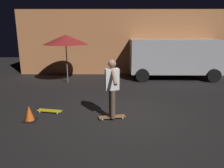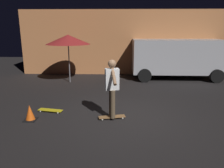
{
  "view_description": "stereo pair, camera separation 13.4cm",
  "coord_description": "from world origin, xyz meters",
  "px_view_note": "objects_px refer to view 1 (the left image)",
  "views": [
    {
      "loc": [
        -0.29,
        -6.02,
        2.55
      ],
      "look_at": [
        -0.33,
        -0.13,
        1.05
      ],
      "focal_mm": 34.62,
      "sensor_mm": 36.0,
      "label": 1
    },
    {
      "loc": [
        -0.15,
        -6.01,
        2.55
      ],
      "look_at": [
        -0.33,
        -0.13,
        1.05
      ],
      "focal_mm": 34.62,
      "sensor_mm": 36.0,
      "label": 2
    }
  ],
  "objects_px": {
    "parked_van": "(174,56)",
    "patio_umbrella": "(66,40)",
    "skateboard_spare": "(50,111)",
    "traffic_cone": "(29,114)",
    "skateboard_ridden": "(112,117)",
    "skater": "(112,84)"
  },
  "relations": [
    {
      "from": "skateboard_ridden",
      "to": "skater",
      "type": "relative_size",
      "value": 0.48
    },
    {
      "from": "parked_van",
      "to": "traffic_cone",
      "type": "bearing_deg",
      "value": -134.42
    },
    {
      "from": "skateboard_spare",
      "to": "traffic_cone",
      "type": "xyz_separation_m",
      "value": [
        -0.38,
        -0.65,
        0.16
      ]
    },
    {
      "from": "parked_van",
      "to": "skateboard_spare",
      "type": "bearing_deg",
      "value": -135.9
    },
    {
      "from": "skateboard_ridden",
      "to": "skateboard_spare",
      "type": "height_order",
      "value": "same"
    },
    {
      "from": "skateboard_spare",
      "to": "patio_umbrella",
      "type": "bearing_deg",
      "value": 93.39
    },
    {
      "from": "patio_umbrella",
      "to": "skateboard_spare",
      "type": "bearing_deg",
      "value": -86.61
    },
    {
      "from": "parked_van",
      "to": "skateboard_spare",
      "type": "distance_m",
      "value": 7.35
    },
    {
      "from": "skateboard_spare",
      "to": "traffic_cone",
      "type": "distance_m",
      "value": 0.77
    },
    {
      "from": "patio_umbrella",
      "to": "skateboard_spare",
      "type": "distance_m",
      "value": 4.43
    },
    {
      "from": "parked_van",
      "to": "skateboard_ridden",
      "type": "relative_size",
      "value": 5.76
    },
    {
      "from": "patio_umbrella",
      "to": "skateboard_ridden",
      "type": "distance_m",
      "value": 5.33
    },
    {
      "from": "skater",
      "to": "patio_umbrella",
      "type": "bearing_deg",
      "value": 116.55
    },
    {
      "from": "parked_van",
      "to": "patio_umbrella",
      "type": "xyz_separation_m",
      "value": [
        -5.45,
        -1.12,
        0.91
      ]
    },
    {
      "from": "skateboard_ridden",
      "to": "traffic_cone",
      "type": "height_order",
      "value": "traffic_cone"
    },
    {
      "from": "patio_umbrella",
      "to": "traffic_cone",
      "type": "distance_m",
      "value": 4.96
    },
    {
      "from": "parked_van",
      "to": "skateboard_ridden",
      "type": "xyz_separation_m",
      "value": [
        -3.25,
        -5.54,
        -1.11
      ]
    },
    {
      "from": "skater",
      "to": "traffic_cone",
      "type": "relative_size",
      "value": 3.63
    },
    {
      "from": "skateboard_spare",
      "to": "traffic_cone",
      "type": "bearing_deg",
      "value": -120.03
    },
    {
      "from": "parked_van",
      "to": "skater",
      "type": "relative_size",
      "value": 2.77
    },
    {
      "from": "parked_van",
      "to": "traffic_cone",
      "type": "xyz_separation_m",
      "value": [
        -5.6,
        -5.71,
        -0.95
      ]
    },
    {
      "from": "patio_umbrella",
      "to": "skateboard_spare",
      "type": "height_order",
      "value": "patio_umbrella"
    }
  ]
}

